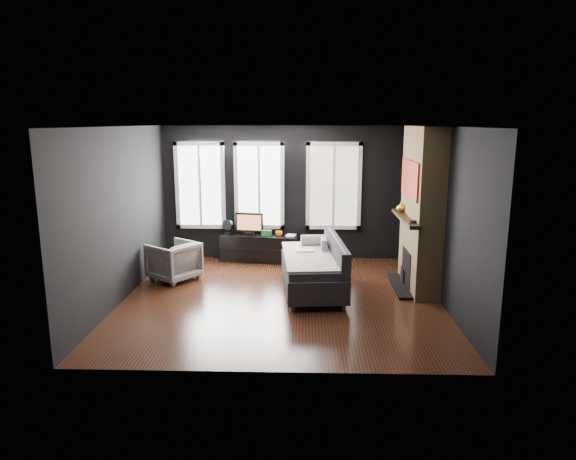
{
  "coord_description": "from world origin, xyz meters",
  "views": [
    {
      "loc": [
        0.36,
        -7.82,
        2.77
      ],
      "look_at": [
        0.1,
        0.3,
        1.05
      ],
      "focal_mm": 32.0,
      "sensor_mm": 36.0,
      "label": 1
    }
  ],
  "objects_px": {
    "sofa": "(312,265)",
    "armchair": "(174,259)",
    "mug": "(279,233)",
    "mantel_vase": "(401,207)",
    "media_console": "(260,248)",
    "monitor": "(249,222)",
    "book": "(287,230)"
  },
  "relations": [
    {
      "from": "armchair",
      "to": "mantel_vase",
      "type": "bearing_deg",
      "value": 128.05
    },
    {
      "from": "sofa",
      "to": "media_console",
      "type": "height_order",
      "value": "sofa"
    },
    {
      "from": "armchair",
      "to": "mug",
      "type": "height_order",
      "value": "armchair"
    },
    {
      "from": "sofa",
      "to": "monitor",
      "type": "bearing_deg",
      "value": 118.5
    },
    {
      "from": "book",
      "to": "armchair",
      "type": "bearing_deg",
      "value": -146.86
    },
    {
      "from": "monitor",
      "to": "book",
      "type": "bearing_deg",
      "value": 2.14
    },
    {
      "from": "monitor",
      "to": "mug",
      "type": "xyz_separation_m",
      "value": [
        0.6,
        -0.12,
        -0.19
      ]
    },
    {
      "from": "armchair",
      "to": "media_console",
      "type": "height_order",
      "value": "armchair"
    },
    {
      "from": "monitor",
      "to": "mantel_vase",
      "type": "height_order",
      "value": "mantel_vase"
    },
    {
      "from": "mug",
      "to": "book",
      "type": "xyz_separation_m",
      "value": [
        0.15,
        0.06,
        0.06
      ]
    },
    {
      "from": "sofa",
      "to": "armchair",
      "type": "xyz_separation_m",
      "value": [
        -2.45,
        0.53,
        -0.06
      ]
    },
    {
      "from": "armchair",
      "to": "mantel_vase",
      "type": "height_order",
      "value": "mantel_vase"
    },
    {
      "from": "media_console",
      "to": "armchair",
      "type": "bearing_deg",
      "value": -129.04
    },
    {
      "from": "sofa",
      "to": "media_console",
      "type": "relative_size",
      "value": 1.32
    },
    {
      "from": "mug",
      "to": "mantel_vase",
      "type": "distance_m",
      "value": 2.54
    },
    {
      "from": "mug",
      "to": "monitor",
      "type": "bearing_deg",
      "value": 168.31
    },
    {
      "from": "media_console",
      "to": "mantel_vase",
      "type": "xyz_separation_m",
      "value": [
        2.58,
        -1.19,
        1.05
      ]
    },
    {
      "from": "monitor",
      "to": "mantel_vase",
      "type": "relative_size",
      "value": 3.27
    },
    {
      "from": "mug",
      "to": "mantel_vase",
      "type": "height_order",
      "value": "mantel_vase"
    },
    {
      "from": "mug",
      "to": "book",
      "type": "bearing_deg",
      "value": 21.15
    },
    {
      "from": "mug",
      "to": "armchair",
      "type": "bearing_deg",
      "value": -145.98
    },
    {
      "from": "media_console",
      "to": "monitor",
      "type": "bearing_deg",
      "value": -173.99
    },
    {
      "from": "monitor",
      "to": "mantel_vase",
      "type": "bearing_deg",
      "value": -16.06
    },
    {
      "from": "armchair",
      "to": "book",
      "type": "xyz_separation_m",
      "value": [
        1.96,
        1.28,
        0.28
      ]
    },
    {
      "from": "armchair",
      "to": "media_console",
      "type": "relative_size",
      "value": 0.49
    },
    {
      "from": "media_console",
      "to": "sofa",
      "type": "bearing_deg",
      "value": -53.5
    },
    {
      "from": "mug",
      "to": "book",
      "type": "relative_size",
      "value": 0.55
    },
    {
      "from": "media_console",
      "to": "mantel_vase",
      "type": "distance_m",
      "value": 3.03
    },
    {
      "from": "media_console",
      "to": "book",
      "type": "relative_size",
      "value": 6.25
    },
    {
      "from": "mug",
      "to": "book",
      "type": "distance_m",
      "value": 0.17
    },
    {
      "from": "media_console",
      "to": "book",
      "type": "height_order",
      "value": "book"
    },
    {
      "from": "media_console",
      "to": "monitor",
      "type": "distance_m",
      "value": 0.56
    }
  ]
}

